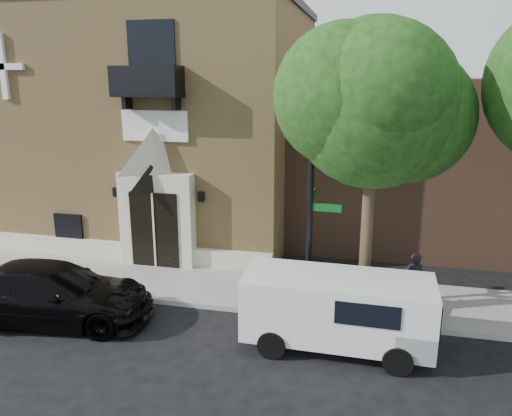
{
  "coord_description": "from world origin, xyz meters",
  "views": [
    {
      "loc": [
        5.98,
        -12.43,
        6.51
      ],
      "look_at": [
        2.64,
        2.0,
        2.56
      ],
      "focal_mm": 35.0,
      "sensor_mm": 36.0,
      "label": 1
    }
  ],
  "objects": [
    {
      "name": "dumpster",
      "position": [
        5.7,
        0.8,
        0.74
      ],
      "size": [
        2.02,
        1.53,
        1.17
      ],
      "rotation": [
        0.0,
        0.0,
        -0.33
      ],
      "color": "#0E3317",
      "rests_on": "sidewalk"
    },
    {
      "name": "fire_hydrant",
      "position": [
        5.61,
        0.37,
        0.58
      ],
      "size": [
        0.49,
        0.39,
        0.87
      ],
      "color": "#A91508",
      "rests_on": "sidewalk"
    },
    {
      "name": "street_sign",
      "position": [
        4.51,
        0.47,
        3.04
      ],
      "size": [
        0.91,
        0.91,
        5.73
      ],
      "rotation": [
        0.0,
        0.0,
        -0.05
      ],
      "color": "black",
      "rests_on": "sidewalk"
    },
    {
      "name": "church",
      "position": [
        -2.99,
        7.95,
        4.63
      ],
      "size": [
        12.2,
        11.01,
        9.3
      ],
      "color": "tan",
      "rests_on": "ground"
    },
    {
      "name": "ground",
      "position": [
        0.0,
        0.0,
        0.0
      ],
      "size": [
        120.0,
        120.0,
        0.0
      ],
      "primitive_type": "plane",
      "color": "black",
      "rests_on": "ground"
    },
    {
      "name": "cargo_van",
      "position": [
        5.58,
        -1.22,
        1.03
      ],
      "size": [
        4.57,
        2.0,
        1.84
      ],
      "rotation": [
        0.0,
        0.0,
        -0.02
      ],
      "color": "white",
      "rests_on": "ground"
    },
    {
      "name": "sidewalk",
      "position": [
        1.0,
        1.5,
        0.07
      ],
      "size": [
        42.0,
        3.0,
        0.15
      ],
      "primitive_type": "cube",
      "color": "gray",
      "rests_on": "ground"
    },
    {
      "name": "black_sedan",
      "position": [
        -2.23,
        -1.54,
        0.79
      ],
      "size": [
        5.72,
        2.96,
        1.59
      ],
      "primitive_type": "imported",
      "rotation": [
        0.0,
        0.0,
        1.71
      ],
      "color": "black",
      "rests_on": "ground"
    },
    {
      "name": "street_tree_left",
      "position": [
        6.03,
        0.35,
        5.87
      ],
      "size": [
        4.97,
        4.38,
        7.77
      ],
      "color": "#38281C",
      "rests_on": "sidewalk"
    },
    {
      "name": "pedestrian_near",
      "position": [
        7.35,
        1.24,
        0.95
      ],
      "size": [
        0.67,
        0.55,
        1.59
      ],
      "primitive_type": "imported",
      "rotation": [
        0.0,
        0.0,
        3.48
      ],
      "color": "black",
      "rests_on": "sidewalk"
    },
    {
      "name": "planter",
      "position": [
        -0.47,
        2.68,
        0.55
      ],
      "size": [
        0.8,
        0.72,
        0.8
      ],
      "primitive_type": "imported",
      "rotation": [
        0.0,
        0.0,
        0.15
      ],
      "color": "#365B24",
      "rests_on": "sidewalk"
    }
  ]
}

